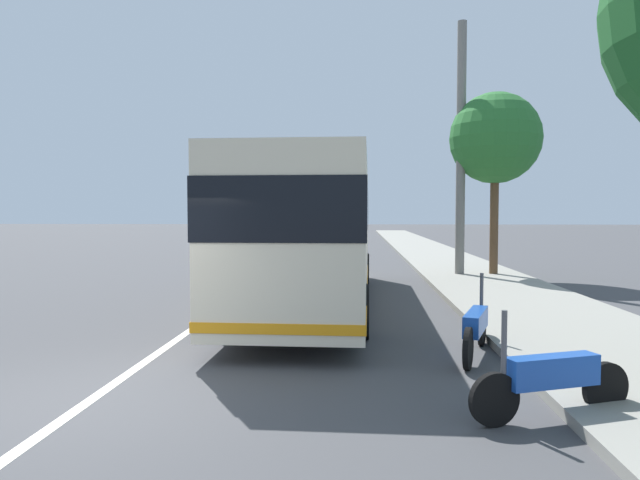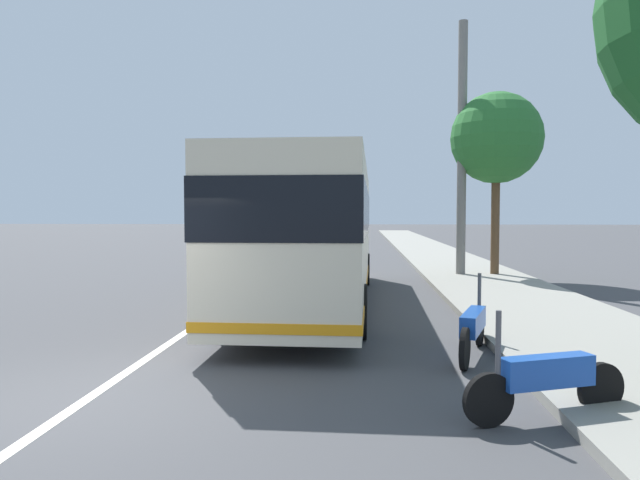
% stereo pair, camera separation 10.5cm
% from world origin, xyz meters
% --- Properties ---
extents(ground_plane, '(220.00, 220.00, 0.00)m').
position_xyz_m(ground_plane, '(0.00, 0.00, 0.00)').
color(ground_plane, '#424244').
extents(sidewalk_curb, '(110.00, 3.60, 0.14)m').
position_xyz_m(sidewalk_curb, '(10.00, -7.29, 0.07)').
color(sidewalk_curb, gray).
rests_on(sidewalk_curb, ground).
extents(lane_divider_line, '(110.00, 0.16, 0.01)m').
position_xyz_m(lane_divider_line, '(10.00, 0.00, 0.00)').
color(lane_divider_line, silver).
rests_on(lane_divider_line, ground).
extents(coach_bus, '(12.24, 2.84, 3.35)m').
position_xyz_m(coach_bus, '(7.59, -2.19, 1.90)').
color(coach_bus, beige).
rests_on(coach_bus, ground).
extents(motorcycle_angled, '(0.79, 1.93, 1.24)m').
position_xyz_m(motorcycle_angled, '(-0.26, -5.36, 0.45)').
color(motorcycle_angled, black).
rests_on(motorcycle_angled, ground).
extents(motorcycle_far_end, '(2.21, 0.81, 1.26)m').
position_xyz_m(motorcycle_far_end, '(2.52, -5.10, 0.47)').
color(motorcycle_far_end, black).
rests_on(motorcycle_far_end, ground).
extents(car_ahead_same_lane, '(4.06, 1.83, 1.43)m').
position_xyz_m(car_ahead_same_lane, '(22.43, 2.02, 0.70)').
color(car_ahead_same_lane, gold).
rests_on(car_ahead_same_lane, ground).
extents(car_side_street, '(4.19, 1.91, 1.46)m').
position_xyz_m(car_side_street, '(45.03, 2.91, 0.68)').
color(car_side_street, gold).
rests_on(car_side_street, ground).
extents(roadside_tree_mid_block, '(3.17, 3.17, 6.48)m').
position_xyz_m(roadside_tree_mid_block, '(13.89, -8.02, 4.86)').
color(roadside_tree_mid_block, brown).
rests_on(roadside_tree_mid_block, ground).
extents(utility_pole, '(0.32, 0.32, 8.91)m').
position_xyz_m(utility_pole, '(13.78, -6.82, 4.45)').
color(utility_pole, slate).
rests_on(utility_pole, ground).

